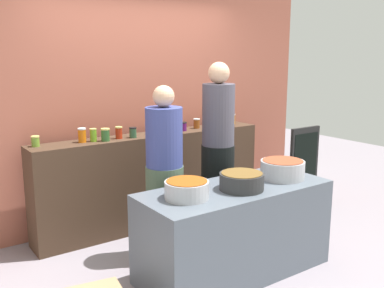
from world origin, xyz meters
The scene contains 20 objects.
ground centered at (0.00, 0.00, 0.00)m, with size 12.00×12.00×0.00m, color gray.
storefront_wall centered at (0.00, 1.45, 1.50)m, with size 4.80×0.12×3.00m, color #A55744.
display_shelf centered at (0.00, 1.10, 0.52)m, with size 2.70×0.36×1.03m, color #432E20.
prep_table centered at (0.00, -0.30, 0.39)m, with size 1.70×0.70×0.78m, color #535D68.
preserve_jar_0 centered at (-1.24, 1.17, 1.09)m, with size 0.08×0.08×0.10m.
preserve_jar_1 centered at (-0.80, 1.10, 1.11)m, with size 0.08×0.08×0.14m.
preserve_jar_2 centered at (-0.69, 1.08, 1.10)m, with size 0.07×0.07×0.13m.
preserve_jar_3 centered at (-0.59, 1.03, 1.10)m, with size 0.09×0.09×0.13m.
preserve_jar_4 centered at (-0.42, 1.08, 1.10)m, with size 0.07×0.07×0.13m.
preserve_jar_5 centered at (-0.27, 1.04, 1.09)m, with size 0.08×0.08×0.11m.
preserve_jar_6 centered at (0.38, 1.08, 1.09)m, with size 0.09×0.09×0.10m.
preserve_jar_7 centered at (0.61, 1.13, 1.09)m, with size 0.08×0.08×0.11m.
preserve_jar_8 centered at (0.99, 1.15, 1.09)m, with size 0.09×0.09×0.11m.
preserve_jar_9 centered at (1.16, 1.13, 1.10)m, with size 0.08×0.08×0.12m.
cooking_pot_left centered at (-0.50, -0.30, 0.85)m, with size 0.35×0.35×0.15m.
cooking_pot_center centered at (0.00, -0.37, 0.85)m, with size 0.37×0.37×0.15m.
cooking_pot_right centered at (0.53, -0.33, 0.87)m, with size 0.40×0.40×0.17m.
cook_with_tongs centered at (-0.33, 0.32, 0.74)m, with size 0.35×0.35×1.63m.
cook_in_cap centered at (0.33, 0.37, 0.84)m, with size 0.34×0.34×1.82m.
chalkboard_sign centered at (1.79, 0.49, 0.52)m, with size 0.47×0.04×1.02m.
Camera 1 is at (-2.37, -3.04, 1.91)m, focal length 41.32 mm.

